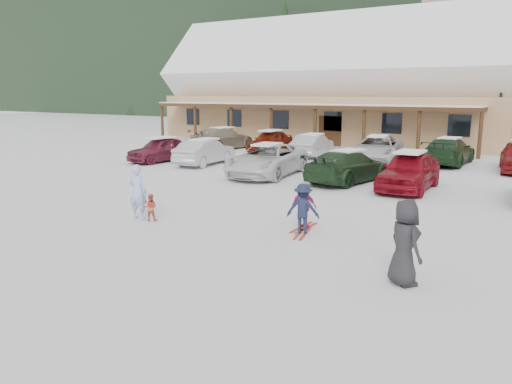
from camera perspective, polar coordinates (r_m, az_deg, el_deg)
The scene contains 22 objects.
ground at distance 14.50m, azimuth -3.11°, elevation -4.41°, with size 160.00×160.00×0.00m, color white.
day_lodge at distance 42.89m, azimuth 8.80°, elevation 11.25°, with size 29.12×12.50×10.38m.
lamp_post at distance 36.47m, azimuth 26.21°, elevation 10.00°, with size 0.50×0.25×6.78m.
conifer_0 at distance 53.63m, azimuth -7.57°, elevation 13.14°, with size 4.40×4.40×10.20m.
conifer_2 at distance 65.63m, azimuth -3.51°, elevation 13.87°, with size 5.28×5.28×12.24m.
adult_skier at distance 15.99m, azimuth -13.35°, elevation 0.00°, with size 0.64×0.42×1.75m, color #A3BAEB.
toddler_red at distance 15.81m, azimuth -11.97°, elevation -1.73°, with size 0.41×0.32×0.85m, color #CD553E.
child_navy at distance 14.05m, azimuth 5.39°, elevation -1.93°, with size 0.93×0.53×1.44m, color #161E38.
skis_child_navy at distance 14.23m, azimuth 5.33°, elevation -4.69°, with size 0.20×1.40×0.03m, color #A92E18.
child_magenta at distance 14.63m, azimuth 5.52°, elevation -1.62°, with size 0.78×0.32×1.33m, color #BB3288.
skis_child_magenta at distance 14.79m, azimuth 5.47°, elevation -4.08°, with size 0.20×1.40×0.03m, color #A92E18.
bystander_dark at distance 10.73m, azimuth 16.65°, elevation -5.56°, with size 0.88×0.57×1.81m, color #242426.
parked_car_0 at distance 29.23m, azimuth -10.80°, elevation 4.80°, with size 1.65×4.09×1.39m, color maroon.
parked_car_1 at distance 27.59m, azimuth -5.88°, elevation 4.57°, with size 1.49×4.27×1.41m, color #B4B4B9.
parked_car_2 at distance 23.82m, azimuth 1.27°, elevation 3.69°, with size 2.51×5.45×1.51m, color silver.
parked_car_3 at distance 22.46m, azimuth 10.46°, elevation 2.91°, with size 1.98×4.88×1.42m, color #1F391F.
parked_car_4 at distance 21.30m, azimuth 17.10°, elevation 2.34°, with size 1.85×4.59×1.56m, color maroon.
parked_car_7 at distance 35.07m, azimuth -3.85°, elevation 6.14°, with size 2.12×5.21×1.51m, color gray.
parked_car_8 at distance 33.37m, azimuth 1.61°, elevation 5.83°, with size 1.70×4.21×1.44m, color maroon.
parked_car_9 at distance 31.11m, azimuth 6.47°, elevation 5.31°, with size 1.47×4.22×1.39m, color #A8A9AD.
parked_car_10 at distance 29.55m, azimuth 13.70°, elevation 4.83°, with size 2.45×5.32×1.48m, color silver.
parked_car_11 at distance 29.46m, azimuth 21.14°, elevation 4.36°, with size 2.06×5.06×1.47m, color #1B371D.
Camera 1 is at (8.07, -11.39, 3.94)m, focal length 35.00 mm.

